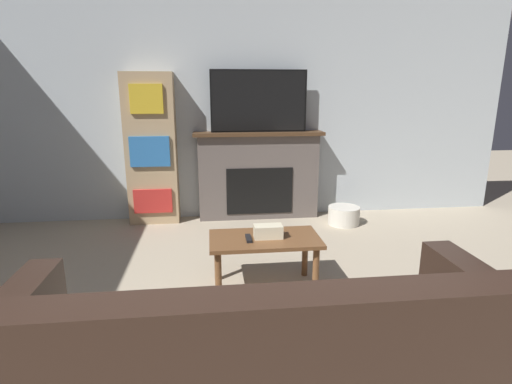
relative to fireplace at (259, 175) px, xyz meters
name	(u,v)px	position (x,y,z in m)	size (l,w,h in m)	color
wall_back	(232,106)	(-0.31, 0.14, 0.82)	(6.84, 0.06, 2.70)	silver
fireplace	(259,175)	(0.00, 0.00, 0.00)	(1.55, 0.28, 1.06)	#605651
tv	(259,101)	(0.00, -0.02, 0.88)	(1.12, 0.03, 0.71)	black
coffee_table	(265,245)	(-0.18, -1.83, -0.18)	(0.86, 0.47, 0.42)	brown
tissue_box	(268,231)	(-0.15, -1.84, -0.06)	(0.22, 0.12, 0.10)	beige
remote_control	(248,238)	(-0.31, -1.87, -0.10)	(0.04, 0.15, 0.02)	black
bookshelf	(151,150)	(-1.25, -0.02, 0.33)	(0.57, 0.29, 1.73)	tan
storage_basket	(344,215)	(0.97, -0.39, -0.43)	(0.37, 0.37, 0.21)	silver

